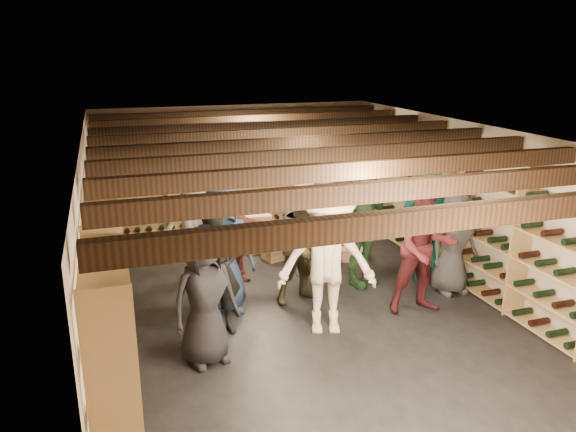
% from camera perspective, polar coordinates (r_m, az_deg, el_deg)
% --- Properties ---
extents(ground, '(8.00, 8.00, 0.00)m').
position_cam_1_polar(ground, '(8.08, 1.51, -8.64)').
color(ground, black).
rests_on(ground, ground).
extents(walls, '(5.52, 8.02, 2.40)m').
position_cam_1_polar(walls, '(7.65, 1.58, -0.48)').
color(walls, '#BAA991').
rests_on(walls, ground).
extents(ceiling, '(5.50, 8.00, 0.01)m').
position_cam_1_polar(ceiling, '(7.38, 1.65, 8.46)').
color(ceiling, beige).
rests_on(ceiling, walls).
extents(ceiling_joists, '(5.40, 7.12, 0.18)m').
position_cam_1_polar(ceiling_joists, '(7.40, 1.64, 7.39)').
color(ceiling_joists, black).
rests_on(ceiling_joists, ground).
extents(wine_rack_left, '(0.32, 7.50, 2.15)m').
position_cam_1_polar(wine_rack_left, '(7.27, -17.89, -3.27)').
color(wine_rack_left, '#A37A4F').
rests_on(wine_rack_left, ground).
extents(wine_rack_right, '(0.32, 7.50, 2.15)m').
position_cam_1_polar(wine_rack_right, '(8.86, 17.42, 0.30)').
color(wine_rack_right, '#A37A4F').
rests_on(wine_rack_right, ground).
extents(wine_rack_back, '(4.70, 0.30, 2.15)m').
position_cam_1_polar(wine_rack_back, '(11.24, -5.07, 4.37)').
color(wine_rack_back, '#A37A4F').
rests_on(wine_rack_back, ground).
extents(crate_stack_left, '(0.54, 0.40, 0.68)m').
position_cam_1_polar(crate_stack_left, '(9.88, -3.14, -1.74)').
color(crate_stack_left, tan).
rests_on(crate_stack_left, ground).
extents(crate_stack_right, '(0.57, 0.46, 0.51)m').
position_cam_1_polar(crate_stack_right, '(9.57, -0.96, -2.87)').
color(crate_stack_right, tan).
rests_on(crate_stack_right, ground).
extents(crate_loose, '(0.59, 0.50, 0.17)m').
position_cam_1_polar(crate_loose, '(9.64, 6.56, -3.91)').
color(crate_loose, tan).
rests_on(crate_loose, ground).
extents(person_0, '(0.89, 0.70, 1.59)m').
position_cam_1_polar(person_0, '(6.37, -8.47, -8.17)').
color(person_0, black).
rests_on(person_0, ground).
extents(person_1, '(0.70, 0.53, 1.73)m').
position_cam_1_polar(person_1, '(6.93, -7.17, -5.40)').
color(person_1, black).
rests_on(person_1, ground).
extents(person_2, '(0.92, 0.77, 1.69)m').
position_cam_1_polar(person_2, '(7.79, 1.69, -2.90)').
color(person_2, brown).
rests_on(person_2, ground).
extents(person_3, '(1.38, 1.03, 1.91)m').
position_cam_1_polar(person_3, '(6.93, 3.96, -4.51)').
color(person_3, beige).
rests_on(person_3, ground).
extents(person_4, '(1.13, 0.78, 1.79)m').
position_cam_1_polar(person_4, '(8.78, 14.12, -0.80)').
color(person_4, '#107162').
rests_on(person_4, ground).
extents(person_5, '(1.39, 0.48, 1.49)m').
position_cam_1_polar(person_5, '(8.56, -5.86, -1.88)').
color(person_5, brown).
rests_on(person_5, ground).
extents(person_6, '(0.91, 0.62, 1.77)m').
position_cam_1_polar(person_6, '(7.54, -6.72, -3.36)').
color(person_6, '#1B2C48').
rests_on(person_6, ground).
extents(person_7, '(0.71, 0.60, 1.66)m').
position_cam_1_polar(person_7, '(8.72, 2.10, -0.85)').
color(person_7, gray).
rests_on(person_7, ground).
extents(person_8, '(0.97, 0.79, 1.83)m').
position_cam_1_polar(person_8, '(7.67, 13.75, -3.13)').
color(person_8, '#4B181D').
rests_on(person_8, ground).
extents(person_9, '(1.27, 0.93, 1.76)m').
position_cam_1_polar(person_9, '(8.65, -9.46, -0.89)').
color(person_9, '#BCB8AE').
rests_on(person_9, ground).
extents(person_10, '(1.16, 0.77, 1.82)m').
position_cam_1_polar(person_10, '(8.40, 7.55, -1.09)').
color(person_10, '#264D2A').
rests_on(person_10, ground).
extents(person_11, '(1.59, 0.65, 1.67)m').
position_cam_1_polar(person_11, '(9.20, 3.64, 0.09)').
color(person_11, slate).
rests_on(person_11, ground).
extents(person_12, '(0.79, 0.55, 1.54)m').
position_cam_1_polar(person_12, '(8.44, 16.51, -2.58)').
color(person_12, '#313336').
rests_on(person_12, ground).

